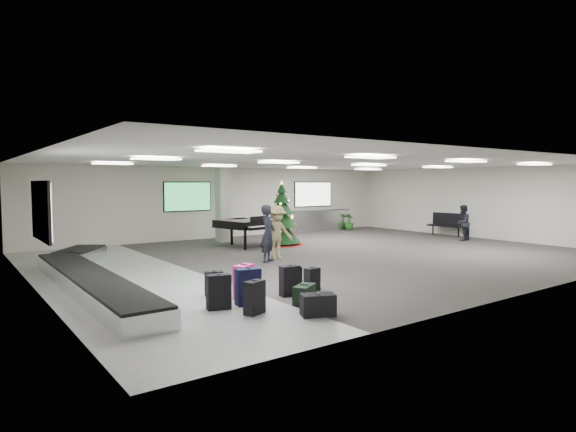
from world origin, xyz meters
TOP-DOWN VIEW (x-y plane):
  - ground at (0.00, 0.00)m, footprint 18.00×18.00m
  - room_envelope at (-0.38, 0.67)m, footprint 18.02×14.02m
  - baggage_carousel at (-7.84, -0.08)m, footprint 2.28×9.71m
  - service_counter at (5.00, 6.65)m, footprint 4.05×0.65m
  - suitcase_0 at (-5.94, -4.84)m, footprint 0.47×0.35m
  - suitcase_1 at (-4.51, -4.03)m, footprint 0.46×0.28m
  - pink_suitcase at (-5.47, -3.66)m, footprint 0.54×0.45m
  - suitcase_3 at (-4.08, -3.59)m, footprint 0.39×0.27m
  - navy_suitcase at (-5.68, -4.17)m, footprint 0.53×0.36m
  - suitcase_5 at (-6.32, -4.12)m, footprint 0.51×0.36m
  - green_duffel at (-4.69, -4.79)m, footprint 0.66×0.55m
  - suitcase_7 at (-3.82, -3.95)m, footprint 0.40×0.25m
  - suitcase_8 at (-5.90, -3.09)m, footprint 0.43×0.32m
  - black_duffel at (-5.03, -5.64)m, footprint 0.72×0.58m
  - christmas_tree at (0.40, 3.25)m, footprint 1.83×1.83m
  - grand_piano at (-1.08, 3.62)m, footprint 2.03×2.43m
  - bench at (8.61, 1.37)m, footprint 0.69×1.73m
  - traveler_a at (-2.40, 0.03)m, footprint 0.78×0.75m
  - traveler_b at (-1.80, 0.41)m, footprint 1.16×0.71m
  - traveler_bench at (7.52, -0.21)m, footprint 0.84×0.70m
  - potted_plant_left at (2.71, 6.07)m, footprint 0.56×0.55m
  - potted_plant_right at (6.76, 6.11)m, footprint 0.57×0.57m

SIDE VIEW (x-z plane):
  - ground at x=0.00m, z-range 0.00..0.00m
  - green_duffel at x=-4.69m, z-range -0.01..0.40m
  - black_duffel at x=-5.03m, z-range -0.01..0.43m
  - baggage_carousel at x=-7.84m, z-range 0.00..0.43m
  - suitcase_3 at x=-4.08m, z-range -0.01..0.55m
  - suitcase_7 at x=-3.82m, z-range -0.01..0.55m
  - suitcase_8 at x=-5.90m, z-range -0.01..0.57m
  - suitcase_0 at x=-5.94m, z-range -0.01..0.65m
  - suitcase_1 at x=-4.51m, z-range -0.01..0.68m
  - suitcase_5 at x=-6.32m, z-range -0.01..0.71m
  - pink_suitcase at x=-5.47m, z-range -0.01..0.75m
  - navy_suitcase at x=-5.68m, z-range -0.01..0.77m
  - potted_plant_left at x=2.71m, z-range 0.00..0.80m
  - potted_plant_right at x=6.76m, z-range 0.00..0.86m
  - service_counter at x=5.00m, z-range 0.01..1.09m
  - bench at x=8.61m, z-range 0.07..1.14m
  - traveler_bench at x=7.52m, z-range 0.00..1.55m
  - traveler_b at x=-1.80m, z-range 0.00..1.75m
  - grand_piano at x=-1.08m, z-range 0.26..1.49m
  - christmas_tree at x=0.40m, z-range -0.41..2.20m
  - traveler_a at x=-2.40m, z-range 0.00..1.81m
  - room_envelope at x=-0.38m, z-range 0.73..3.94m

